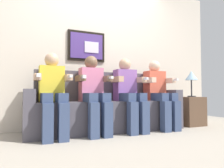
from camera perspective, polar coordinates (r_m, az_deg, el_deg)
The scene contains 9 objects.
ground_plane at distance 2.94m, azimuth 1.21°, elevation -13.66°, with size 6.20×6.20×0.00m, color #9E9384.
back_wall_assembly at distance 3.66m, azimuth -4.01°, elevation 9.07°, with size 4.77×0.10×2.60m.
couch at distance 3.19m, azimuth -1.29°, elevation -7.10°, with size 2.37×0.58×0.90m.
person_leftmost at distance 2.80m, azimuth -15.91°, elevation -1.64°, with size 0.46×0.56×1.11m.
person_left_center at distance 2.92m, azimuth -5.06°, elevation -1.76°, with size 0.46×0.56×1.11m.
person_right_center at distance 3.15m, azimuth 4.58°, elevation -1.81°, with size 0.46×0.56×1.11m.
person_rightmost at distance 3.45m, azimuth 12.74°, elevation -1.81°, with size 0.46×0.56×1.11m.
side_table_right at distance 3.96m, azimuth 20.48°, elevation -6.94°, with size 0.40×0.40×0.50m.
table_lamp at distance 3.97m, azimuth 20.86°, elevation 1.86°, with size 0.22×0.22×0.46m.
Camera 1 is at (-1.22, -2.61, 0.57)m, focal length 33.45 mm.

